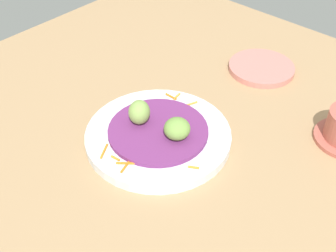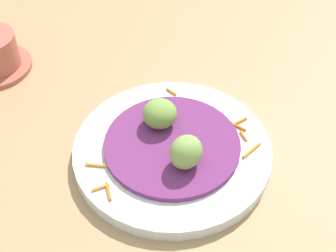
{
  "view_description": "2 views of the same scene",
  "coord_description": "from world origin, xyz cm",
  "px_view_note": "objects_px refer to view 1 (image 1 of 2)",
  "views": [
    {
      "loc": [
        -42.7,
        48.08,
        58.11
      ],
      "look_at": [
        -1.91,
        2.91,
        6.18
      ],
      "focal_mm": 47.3,
      "sensor_mm": 36.0,
      "label": 1
    },
    {
      "loc": [
        42.61,
        -7.96,
        53.1
      ],
      "look_at": [
        -1.81,
        3.42,
        6.2
      ],
      "focal_mm": 51.61,
      "sensor_mm": 36.0,
      "label": 2
    }
  ],
  "objects_px": {
    "main_plate": "(158,136)",
    "guac_scoop_center": "(139,112)",
    "side_plate_small": "(261,68)",
    "guac_scoop_left": "(177,129)"
  },
  "relations": [
    {
      "from": "side_plate_small",
      "to": "guac_scoop_left",
      "type": "bearing_deg",
      "value": 94.79
    },
    {
      "from": "guac_scoop_center",
      "to": "main_plate",
      "type": "bearing_deg",
      "value": -169.52
    },
    {
      "from": "main_plate",
      "to": "guac_scoop_left",
      "type": "bearing_deg",
      "value": -169.52
    },
    {
      "from": "main_plate",
      "to": "side_plate_small",
      "type": "bearing_deg",
      "value": -92.2
    },
    {
      "from": "main_plate",
      "to": "guac_scoop_center",
      "type": "height_order",
      "value": "guac_scoop_center"
    },
    {
      "from": "main_plate",
      "to": "guac_scoop_left",
      "type": "distance_m",
      "value": 0.06
    },
    {
      "from": "guac_scoop_left",
      "to": "side_plate_small",
      "type": "height_order",
      "value": "guac_scoop_left"
    },
    {
      "from": "main_plate",
      "to": "side_plate_small",
      "type": "distance_m",
      "value": 0.33
    },
    {
      "from": "guac_scoop_center",
      "to": "guac_scoop_left",
      "type": "bearing_deg",
      "value": -169.52
    },
    {
      "from": "side_plate_small",
      "to": "main_plate",
      "type": "bearing_deg",
      "value": 87.8
    }
  ]
}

